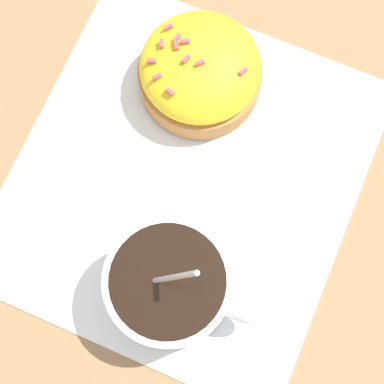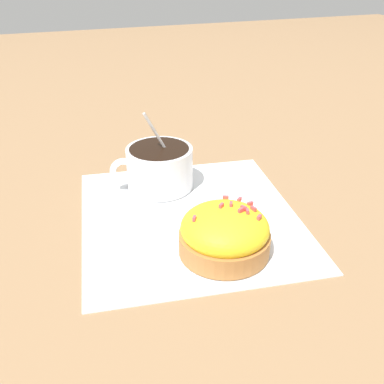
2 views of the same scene
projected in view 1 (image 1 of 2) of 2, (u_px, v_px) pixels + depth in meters
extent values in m
plane|color=#93704C|center=(185.00, 180.00, 0.53)|extent=(3.00, 3.00, 0.00)
cube|color=white|center=(185.00, 180.00, 0.53)|extent=(0.33, 0.31, 0.00)
cylinder|color=white|center=(169.00, 285.00, 0.48)|extent=(0.09, 0.09, 0.06)
cylinder|color=black|center=(168.00, 282.00, 0.46)|extent=(0.08, 0.08, 0.01)
torus|color=white|center=(233.00, 312.00, 0.47)|extent=(0.01, 0.04, 0.04)
ellipsoid|color=silver|center=(206.00, 289.00, 0.50)|extent=(0.02, 0.03, 0.01)
cylinder|color=silver|center=(158.00, 280.00, 0.45)|extent=(0.02, 0.06, 0.11)
cylinder|color=#B2753D|center=(200.00, 77.00, 0.54)|extent=(0.10, 0.10, 0.02)
ellipsoid|color=yellow|center=(200.00, 67.00, 0.52)|extent=(0.10, 0.10, 0.04)
cube|color=#EA4C56|center=(170.00, 92.00, 0.50)|extent=(0.01, 0.01, 0.00)
cube|color=#EA4C56|center=(152.00, 61.00, 0.50)|extent=(0.00, 0.01, 0.00)
cube|color=#EA4C56|center=(161.00, 44.00, 0.50)|extent=(0.01, 0.01, 0.00)
cube|color=#EA4C56|center=(186.00, 59.00, 0.50)|extent=(0.01, 0.01, 0.00)
cube|color=#EA4C56|center=(185.00, 41.00, 0.50)|extent=(0.01, 0.01, 0.00)
cube|color=#EA4C56|center=(177.00, 38.00, 0.50)|extent=(0.01, 0.00, 0.00)
cube|color=#EA4C56|center=(243.00, 71.00, 0.50)|extent=(0.01, 0.01, 0.00)
cube|color=#EA4C56|center=(157.00, 77.00, 0.50)|extent=(0.01, 0.01, 0.00)
cube|color=#EA4C56|center=(200.00, 63.00, 0.49)|extent=(0.01, 0.01, 0.00)
cube|color=#EA4C56|center=(168.00, 27.00, 0.51)|extent=(0.01, 0.01, 0.00)
cube|color=#EA4C56|center=(176.00, 46.00, 0.50)|extent=(0.01, 0.01, 0.00)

